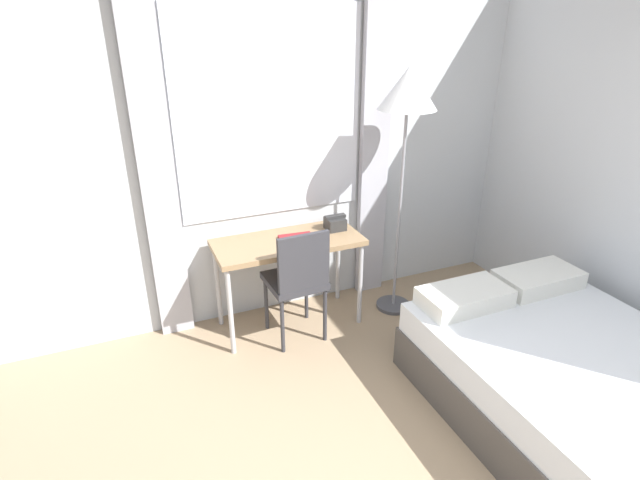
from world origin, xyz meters
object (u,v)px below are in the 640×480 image
object	(u,v)px
desk_chair	(298,277)
bed	(584,392)
telephone	(335,223)
book	(297,239)
desk	(288,249)
standing_lamp	(407,101)

from	to	relation	value
desk_chair	bed	distance (m)	1.94
bed	telephone	bearing A→B (deg)	114.50
bed	telephone	size ratio (longest dim) A/B	11.88
book	desk	bearing A→B (deg)	146.30
desk_chair	desk	bearing A→B (deg)	85.04
telephone	book	world-z (taller)	telephone
standing_lamp	book	xyz separation A→B (m)	(-0.83, 0.07, -0.96)
standing_lamp	desk_chair	bearing A→B (deg)	-172.90
desk_chair	standing_lamp	distance (m)	1.48
telephone	bed	bearing A→B (deg)	-65.50
desk	bed	size ratio (longest dim) A/B	0.57
desk	book	size ratio (longest dim) A/B	4.15
standing_lamp	book	size ratio (longest dim) A/B	7.28
desk_chair	standing_lamp	size ratio (longest dim) A/B	0.47
telephone	desk_chair	bearing A→B (deg)	-146.83
desk	desk_chair	world-z (taller)	desk_chair
telephone	book	distance (m)	0.36
telephone	desk	bearing A→B (deg)	-173.11
bed	telephone	world-z (taller)	telephone
desk_chair	book	world-z (taller)	desk_chair
desk	telephone	size ratio (longest dim) A/B	6.74
desk	standing_lamp	distance (m)	1.37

